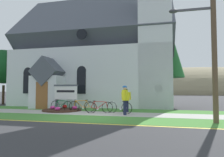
% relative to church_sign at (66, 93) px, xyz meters
% --- Properties ---
extents(ground, '(140.00, 140.00, 0.00)m').
position_rel_church_sign_xyz_m(ground, '(2.92, 1.04, -1.24)').
color(ground, '#333335').
extents(sidewalk_slab, '(32.00, 2.03, 0.01)m').
position_rel_church_sign_xyz_m(sidewalk_slab, '(0.51, -1.45, -1.23)').
color(sidewalk_slab, '#A8A59E').
rests_on(sidewalk_slab, ground).
extents(grass_verge, '(32.00, 2.40, 0.01)m').
position_rel_church_sign_xyz_m(grass_verge, '(0.51, -3.66, -1.24)').
color(grass_verge, '#427F33').
rests_on(grass_verge, ground).
extents(church_lawn, '(24.00, 2.23, 0.01)m').
position_rel_church_sign_xyz_m(church_lawn, '(0.51, 0.68, -1.24)').
color(church_lawn, '#427F33').
rests_on(church_lawn, ground).
extents(curb_paint_stripe, '(28.00, 0.16, 0.01)m').
position_rel_church_sign_xyz_m(curb_paint_stripe, '(0.51, -5.01, -1.24)').
color(curb_paint_stripe, yellow).
rests_on(curb_paint_stripe, ground).
extents(church_building, '(15.04, 11.71, 13.26)m').
position_rel_church_sign_xyz_m(church_building, '(0.82, 6.50, 3.45)').
color(church_building, silver).
rests_on(church_building, ground).
extents(church_sign, '(1.92, 0.15, 1.87)m').
position_rel_church_sign_xyz_m(church_sign, '(0.00, 0.00, 0.00)').
color(church_sign, '#474C56').
rests_on(church_sign, ground).
extents(flower_bed, '(2.73, 2.73, 0.34)m').
position_rel_church_sign_xyz_m(flower_bed, '(-0.00, -0.53, -1.17)').
color(flower_bed, '#382319').
rests_on(flower_bed, ground).
extents(bicycle_white, '(1.80, 0.31, 0.79)m').
position_rel_church_sign_xyz_m(bicycle_white, '(0.02, -0.72, -0.86)').
color(bicycle_white, black).
rests_on(bicycle_white, ground).
extents(bicycle_red, '(1.74, 0.59, 0.80)m').
position_rel_church_sign_xyz_m(bicycle_red, '(4.25, -1.05, -0.86)').
color(bicycle_red, black).
rests_on(bicycle_red, ground).
extents(bicycle_blue, '(1.68, 0.72, 0.82)m').
position_rel_church_sign_xyz_m(bicycle_blue, '(2.94, -1.17, -0.86)').
color(bicycle_blue, black).
rests_on(bicycle_blue, ground).
extents(bicycle_black, '(1.81, 0.14, 0.84)m').
position_rel_church_sign_xyz_m(bicycle_black, '(1.64, -0.89, -0.85)').
color(bicycle_black, black).
rests_on(bicycle_black, ground).
extents(cyclist_in_orange_jersey, '(0.63, 0.28, 1.57)m').
position_rel_church_sign_xyz_m(cyclist_in_orange_jersey, '(4.59, -0.40, -0.33)').
color(cyclist_in_orange_jersey, '#191E38').
rests_on(cyclist_in_orange_jersey, ground).
extents(cyclist_in_red_jersey, '(0.42, 0.69, 1.75)m').
position_rel_church_sign_xyz_m(cyclist_in_red_jersey, '(4.74, -1.84, -0.20)').
color(cyclist_in_red_jersey, '#191E38').
rests_on(cyclist_in_red_jersey, ground).
extents(utility_pole, '(3.12, 0.28, 7.79)m').
position_rel_church_sign_xyz_m(utility_pole, '(9.16, -3.56, 3.08)').
color(utility_pole, brown).
rests_on(utility_pole, ground).
extents(roadside_conifer, '(2.90, 2.90, 7.93)m').
position_rel_church_sign_xyz_m(roadside_conifer, '(7.55, 4.92, 3.99)').
color(roadside_conifer, '#3D2D1E').
rests_on(roadside_conifer, ground).
extents(yard_deciduous_tree, '(4.06, 4.06, 5.44)m').
position_rel_church_sign_xyz_m(yard_deciduous_tree, '(-8.38, 3.29, 2.51)').
color(yard_deciduous_tree, '#3D2D1E').
rests_on(yard_deciduous_tree, ground).
extents(distant_hill, '(91.83, 38.29, 16.37)m').
position_rel_church_sign_xyz_m(distant_hill, '(15.83, 54.32, -1.24)').
color(distant_hill, '#847A5B').
rests_on(distant_hill, ground).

